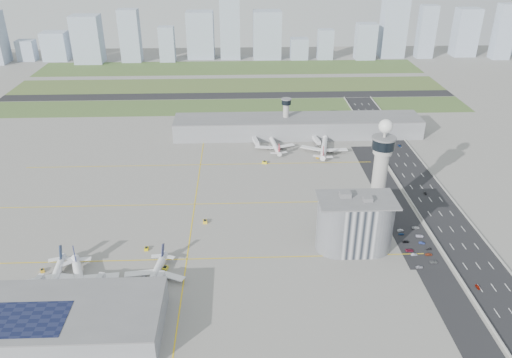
{
  "coord_description": "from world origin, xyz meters",
  "views": [
    {
      "loc": [
        -11.09,
        -252.23,
        160.67
      ],
      "look_at": [
        0.0,
        35.0,
        15.0
      ],
      "focal_mm": 35.0,
      "sensor_mm": 36.0,
      "label": 1
    }
  ],
  "objects_px": {
    "tug_2": "(165,268)",
    "car_lot_2": "(410,250)",
    "secondary_tower": "(286,113)",
    "airplane_near_a": "(53,276)",
    "jet_bridge_near_1": "(91,295)",
    "jet_bridge_far_1": "(314,138)",
    "tug_4": "(265,162)",
    "tug_5": "(317,157)",
    "car_lot_11": "(416,228)",
    "airplane_far_a": "(275,143)",
    "tug_0": "(42,270)",
    "car_hw_1": "(425,193)",
    "car_lot_4": "(401,234)",
    "jet_bridge_near_0": "(28,296)",
    "car_lot_7": "(429,254)",
    "airplane_near_c": "(154,272)",
    "jet_bridge_near_2": "(154,293)",
    "tug_1": "(146,248)",
    "car_lot_9": "(422,243)",
    "airplane_far_b": "(324,144)",
    "car_lot_5": "(400,230)",
    "control_tower": "(381,167)",
    "car_lot_6": "(434,262)",
    "car_lot_3": "(406,242)",
    "car_lot_1": "(414,254)",
    "jet_bridge_far_0": "(254,139)",
    "admin_building": "(355,224)",
    "airplane_near_b": "(79,279)",
    "car_hw_2": "(400,146)",
    "car_hw_4": "(367,121)",
    "car_lot_10": "(420,236)",
    "car_lot_0": "(419,267)",
    "car_lot_8": "(429,249)"
  },
  "relations": [
    {
      "from": "jet_bridge_near_1",
      "to": "tug_2",
      "type": "height_order",
      "value": "jet_bridge_near_1"
    },
    {
      "from": "control_tower",
      "to": "car_lot_11",
      "type": "height_order",
      "value": "control_tower"
    },
    {
      "from": "airplane_far_b",
      "to": "car_lot_1",
      "type": "xyz_separation_m",
      "value": [
        26.87,
        -142.53,
        -5.63
      ]
    },
    {
      "from": "tug_1",
      "to": "car_hw_4",
      "type": "height_order",
      "value": "tug_1"
    },
    {
      "from": "secondary_tower",
      "to": "tug_2",
      "type": "distance_m",
      "value": 205.97
    },
    {
      "from": "admin_building",
      "to": "tug_5",
      "type": "bearing_deg",
      "value": 90.9
    },
    {
      "from": "control_tower",
      "to": "jet_bridge_near_2",
      "type": "bearing_deg",
      "value": -151.1
    },
    {
      "from": "tug_4",
      "to": "car_lot_10",
      "type": "xyz_separation_m",
      "value": [
        84.58,
        -103.91,
        -0.44
      ]
    },
    {
      "from": "jet_bridge_far_0",
      "to": "car_lot_8",
      "type": "bearing_deg",
      "value": 20.2
    },
    {
      "from": "tug_4",
      "to": "car_lot_5",
      "type": "height_order",
      "value": "tug_4"
    },
    {
      "from": "tug_1",
      "to": "car_lot_5",
      "type": "xyz_separation_m",
      "value": [
        147.0,
        13.19,
        -0.25
      ]
    },
    {
      "from": "airplane_far_a",
      "to": "tug_2",
      "type": "distance_m",
      "value": 171.7
    },
    {
      "from": "tug_2",
      "to": "car_lot_6",
      "type": "bearing_deg",
      "value": -163.64
    },
    {
      "from": "admin_building",
      "to": "car_lot_7",
      "type": "bearing_deg",
      "value": -13.23
    },
    {
      "from": "tug_2",
      "to": "car_lot_2",
      "type": "relative_size",
      "value": 0.77
    },
    {
      "from": "jet_bridge_far_1",
      "to": "tug_4",
      "type": "xyz_separation_m",
      "value": [
        -43.39,
        -41.46,
        -1.79
      ]
    },
    {
      "from": "airplane_far_a",
      "to": "car_lot_6",
      "type": "bearing_deg",
      "value": -161.69
    },
    {
      "from": "car_lot_6",
      "to": "car_lot_10",
      "type": "xyz_separation_m",
      "value": [
        0.77,
        24.96,
        0.04
      ]
    },
    {
      "from": "secondary_tower",
      "to": "jet_bridge_near_2",
      "type": "relative_size",
      "value": 2.28
    },
    {
      "from": "tug_5",
      "to": "car_lot_0",
      "type": "xyz_separation_m",
      "value": [
        33.09,
        -140.87,
        -0.15
      ]
    },
    {
      "from": "tug_5",
      "to": "car_lot_1",
      "type": "height_order",
      "value": "tug_5"
    },
    {
      "from": "car_lot_9",
      "to": "tug_1",
      "type": "bearing_deg",
      "value": 99.74
    },
    {
      "from": "jet_bridge_far_0",
      "to": "car_lot_1",
      "type": "distance_m",
      "value": 182.79
    },
    {
      "from": "car_lot_3",
      "to": "car_lot_9",
      "type": "height_order",
      "value": "car_lot_9"
    },
    {
      "from": "jet_bridge_far_1",
      "to": "car_lot_3",
      "type": "bearing_deg",
      "value": 1.74
    },
    {
      "from": "car_lot_3",
      "to": "car_lot_1",
      "type": "bearing_deg",
      "value": -175.24
    },
    {
      "from": "jet_bridge_near_0",
      "to": "car_lot_6",
      "type": "height_order",
      "value": "jet_bridge_near_0"
    },
    {
      "from": "jet_bridge_near_2",
      "to": "airplane_far_a",
      "type": "bearing_deg",
      "value": -11.68
    },
    {
      "from": "secondary_tower",
      "to": "airplane_near_a",
      "type": "bearing_deg",
      "value": -123.96
    },
    {
      "from": "jet_bridge_far_0",
      "to": "tug_0",
      "type": "distance_m",
      "value": 206.09
    },
    {
      "from": "airplane_near_c",
      "to": "tug_4",
      "type": "xyz_separation_m",
      "value": [
        63.52,
        137.94,
        -4.19
      ]
    },
    {
      "from": "jet_bridge_near_0",
      "to": "car_lot_7",
      "type": "bearing_deg",
      "value": -71.8
    },
    {
      "from": "tug_2",
      "to": "car_lot_10",
      "type": "bearing_deg",
      "value": -153.79
    },
    {
      "from": "airplane_far_b",
      "to": "tug_2",
      "type": "distance_m",
      "value": 184.81
    },
    {
      "from": "jet_bridge_far_1",
      "to": "airplane_near_b",
      "type": "bearing_deg",
      "value": -47.57
    },
    {
      "from": "tug_0",
      "to": "car_lot_11",
      "type": "bearing_deg",
      "value": 167.01
    },
    {
      "from": "secondary_tower",
      "to": "airplane_far_b",
      "type": "relative_size",
      "value": 0.72
    },
    {
      "from": "car_lot_2",
      "to": "car_hw_2",
      "type": "xyz_separation_m",
      "value": [
        38.29,
        146.82,
        -0.06
      ]
    },
    {
      "from": "tug_2",
      "to": "car_hw_4",
      "type": "relative_size",
      "value": 1.09
    },
    {
      "from": "secondary_tower",
      "to": "tug_1",
      "type": "distance_m",
      "value": 194.9
    },
    {
      "from": "car_hw_1",
      "to": "car_lot_4",
      "type": "bearing_deg",
      "value": -113.74
    },
    {
      "from": "airplane_near_c",
      "to": "jet_bridge_near_2",
      "type": "bearing_deg",
      "value": 17.35
    },
    {
      "from": "car_lot_9",
      "to": "airplane_far_a",
      "type": "bearing_deg",
      "value": 37.76
    },
    {
      "from": "tug_5",
      "to": "car_lot_11",
      "type": "height_order",
      "value": "tug_5"
    },
    {
      "from": "jet_bridge_far_1",
      "to": "tug_0",
      "type": "bearing_deg",
      "value": -54.37
    },
    {
      "from": "airplane_near_c",
      "to": "car_lot_3",
      "type": "relative_size",
      "value": 9.92
    },
    {
      "from": "tug_2",
      "to": "car_lot_9",
      "type": "height_order",
      "value": "tug_2"
    },
    {
      "from": "secondary_tower",
      "to": "airplane_far_a",
      "type": "height_order",
      "value": "secondary_tower"
    },
    {
      "from": "car_lot_1",
      "to": "car_lot_2",
      "type": "distance_m",
      "value": 4.18
    },
    {
      "from": "airplane_near_a",
      "to": "secondary_tower",
      "type": "bearing_deg",
      "value": 141.79
    }
  ]
}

